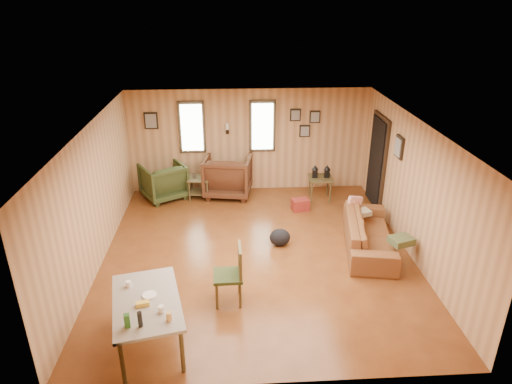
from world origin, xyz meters
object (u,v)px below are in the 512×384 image
(dining_table, at_px, (147,305))
(recliner_green, at_px, (163,179))
(end_table, at_px, (199,184))
(side_table, at_px, (321,176))
(sofa, at_px, (370,228))
(recliner_brown, at_px, (228,173))

(dining_table, bearing_deg, recliner_green, 82.08)
(end_table, distance_m, side_table, 2.76)
(sofa, distance_m, dining_table, 4.33)
(side_table, relative_size, dining_table, 0.53)
(side_table, bearing_deg, end_table, 175.61)
(recliner_green, bearing_deg, sofa, 118.06)
(recliner_brown, xyz_separation_m, dining_table, (-1.08, -4.91, 0.12))
(recliner_green, bearing_deg, side_table, 144.97)
(sofa, relative_size, recliner_brown, 1.94)
(recliner_green, distance_m, end_table, 0.83)
(end_table, relative_size, side_table, 0.75)
(dining_table, bearing_deg, end_table, 72.32)
(side_table, bearing_deg, sofa, -77.29)
(recliner_brown, xyz_separation_m, recliner_green, (-1.48, -0.09, -0.08))
(side_table, bearing_deg, recliner_green, 175.34)
(sofa, bearing_deg, dining_table, 132.49)
(sofa, bearing_deg, recliner_green, 68.37)
(end_table, xyz_separation_m, dining_table, (-0.41, -4.74, 0.31))
(end_table, xyz_separation_m, side_table, (2.74, -0.21, 0.22))
(sofa, bearing_deg, recliner_brown, 54.85)
(sofa, xyz_separation_m, end_table, (-3.24, 2.41, -0.06))
(recliner_green, relative_size, end_table, 1.47)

